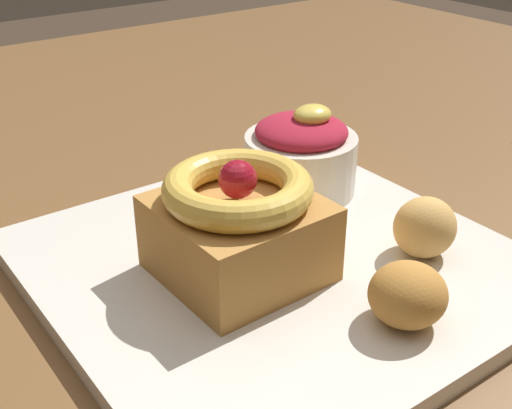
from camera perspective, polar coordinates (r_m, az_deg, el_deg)
dining_table at (r=0.59m, az=-16.15°, el=-6.20°), size 1.53×0.91×0.73m
front_plate at (r=0.41m, az=1.65°, el=-5.23°), size 0.27×0.27×0.01m
cake_slice at (r=0.38m, az=-1.52°, el=-1.69°), size 0.09×0.09×0.07m
berry_ramekin at (r=0.48m, az=3.86°, el=4.26°), size 0.08×0.08×0.07m
fritter_front at (r=0.42m, az=14.23°, el=-1.90°), size 0.04×0.04×0.04m
fritter_middle at (r=0.36m, az=12.84°, el=-7.52°), size 0.04×0.04×0.03m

